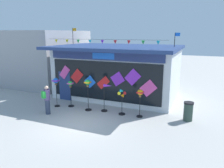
{
  "coord_description": "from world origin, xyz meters",
  "views": [
    {
      "loc": [
        5.67,
        -9.08,
        4.58
      ],
      "look_at": [
        0.5,
        3.06,
        1.52
      ],
      "focal_mm": 35.34,
      "sensor_mm": 36.0,
      "label": 1
    }
  ],
  "objects_px": {
    "kite_shop_building": "(118,71)",
    "wind_spinner_center_left": "(88,88)",
    "wind_spinner_right": "(122,98)",
    "wind_spinner_center_right": "(106,95)",
    "wind_spinner_far_left": "(56,84)",
    "trash_bin": "(188,111)",
    "person_near_camera": "(47,99)",
    "wind_spinner_left": "(70,88)",
    "wind_spinner_far_right": "(140,96)"
  },
  "relations": [
    {
      "from": "kite_shop_building",
      "to": "person_near_camera",
      "type": "height_order",
      "value": "kite_shop_building"
    },
    {
      "from": "wind_spinner_far_left",
      "to": "wind_spinner_center_left",
      "type": "relative_size",
      "value": 0.97
    },
    {
      "from": "wind_spinner_center_left",
      "to": "wind_spinner_center_right",
      "type": "relative_size",
      "value": 1.13
    },
    {
      "from": "kite_shop_building",
      "to": "wind_spinner_right",
      "type": "relative_size",
      "value": 5.77
    },
    {
      "from": "wind_spinner_center_right",
      "to": "trash_bin",
      "type": "height_order",
      "value": "wind_spinner_center_right"
    },
    {
      "from": "kite_shop_building",
      "to": "wind_spinner_center_right",
      "type": "distance_m",
      "value": 3.78
    },
    {
      "from": "wind_spinner_left",
      "to": "wind_spinner_center_right",
      "type": "xyz_separation_m",
      "value": [
        2.46,
        0.04,
        -0.15
      ]
    },
    {
      "from": "kite_shop_building",
      "to": "wind_spinner_far_left",
      "type": "relative_size",
      "value": 4.67
    },
    {
      "from": "wind_spinner_far_right",
      "to": "person_near_camera",
      "type": "relative_size",
      "value": 0.95
    },
    {
      "from": "wind_spinner_center_right",
      "to": "wind_spinner_far_right",
      "type": "xyz_separation_m",
      "value": [
        2.07,
        -0.07,
        0.18
      ]
    },
    {
      "from": "wind_spinner_far_left",
      "to": "wind_spinner_center_right",
      "type": "distance_m",
      "value": 3.34
    },
    {
      "from": "person_near_camera",
      "to": "wind_spinner_far_left",
      "type": "bearing_deg",
      "value": -49.34
    },
    {
      "from": "wind_spinner_far_left",
      "to": "person_near_camera",
      "type": "height_order",
      "value": "wind_spinner_far_left"
    },
    {
      "from": "person_near_camera",
      "to": "wind_spinner_far_right",
      "type": "bearing_deg",
      "value": -135.64
    },
    {
      "from": "wind_spinner_far_left",
      "to": "wind_spinner_center_left",
      "type": "bearing_deg",
      "value": 3.38
    },
    {
      "from": "wind_spinner_center_right",
      "to": "trash_bin",
      "type": "bearing_deg",
      "value": 5.51
    },
    {
      "from": "wind_spinner_far_right",
      "to": "trash_bin",
      "type": "xyz_separation_m",
      "value": [
        2.52,
        0.51,
        -0.7
      ]
    },
    {
      "from": "kite_shop_building",
      "to": "wind_spinner_center_right",
      "type": "relative_size",
      "value": 5.14
    },
    {
      "from": "kite_shop_building",
      "to": "wind_spinner_center_right",
      "type": "bearing_deg",
      "value": -79.68
    },
    {
      "from": "wind_spinner_center_left",
      "to": "wind_spinner_far_right",
      "type": "xyz_separation_m",
      "value": [
        3.16,
        0.17,
        -0.19
      ]
    },
    {
      "from": "wind_spinner_left",
      "to": "trash_bin",
      "type": "xyz_separation_m",
      "value": [
        7.04,
        0.48,
        -0.68
      ]
    },
    {
      "from": "wind_spinner_right",
      "to": "wind_spinner_center_left",
      "type": "bearing_deg",
      "value": -177.0
    },
    {
      "from": "kite_shop_building",
      "to": "person_near_camera",
      "type": "relative_size",
      "value": 5.16
    },
    {
      "from": "kite_shop_building",
      "to": "wind_spinner_center_left",
      "type": "height_order",
      "value": "kite_shop_building"
    },
    {
      "from": "wind_spinner_far_left",
      "to": "trash_bin",
      "type": "relative_size",
      "value": 1.81
    },
    {
      "from": "wind_spinner_left",
      "to": "wind_spinner_center_right",
      "type": "height_order",
      "value": "wind_spinner_center_right"
    },
    {
      "from": "kite_shop_building",
      "to": "wind_spinner_center_left",
      "type": "bearing_deg",
      "value": -96.42
    },
    {
      "from": "kite_shop_building",
      "to": "wind_spinner_far_left",
      "type": "bearing_deg",
      "value": -123.42
    },
    {
      "from": "wind_spinner_left",
      "to": "wind_spinner_center_left",
      "type": "distance_m",
      "value": 1.39
    },
    {
      "from": "wind_spinner_center_left",
      "to": "person_near_camera",
      "type": "xyz_separation_m",
      "value": [
        -1.86,
        -1.47,
        -0.53
      ]
    },
    {
      "from": "wind_spinner_far_left",
      "to": "wind_spinner_far_right",
      "type": "relative_size",
      "value": 1.17
    },
    {
      "from": "wind_spinner_center_right",
      "to": "wind_spinner_right",
      "type": "height_order",
      "value": "wind_spinner_center_right"
    },
    {
      "from": "wind_spinner_far_left",
      "to": "person_near_camera",
      "type": "bearing_deg",
      "value": -75.57
    },
    {
      "from": "kite_shop_building",
      "to": "wind_spinner_right",
      "type": "xyz_separation_m",
      "value": [
        1.68,
        -3.76,
        -0.9
      ]
    },
    {
      "from": "kite_shop_building",
      "to": "wind_spinner_center_right",
      "type": "height_order",
      "value": "kite_shop_building"
    },
    {
      "from": "wind_spinner_left",
      "to": "wind_spinner_right",
      "type": "distance_m",
      "value": 3.49
    },
    {
      "from": "wind_spinner_center_left",
      "to": "wind_spinner_center_right",
      "type": "height_order",
      "value": "wind_spinner_center_left"
    },
    {
      "from": "wind_spinner_center_right",
      "to": "person_near_camera",
      "type": "xyz_separation_m",
      "value": [
        -2.95,
        -1.71,
        -0.16
      ]
    },
    {
      "from": "wind_spinner_far_left",
      "to": "wind_spinner_far_right",
      "type": "xyz_separation_m",
      "value": [
        5.37,
        0.3,
        -0.24
      ]
    },
    {
      "from": "wind_spinner_center_left",
      "to": "kite_shop_building",
      "type": "bearing_deg",
      "value": 83.58
    },
    {
      "from": "kite_shop_building",
      "to": "wind_spinner_left",
      "type": "distance_m",
      "value": 4.14
    },
    {
      "from": "wind_spinner_left",
      "to": "wind_spinner_center_left",
      "type": "height_order",
      "value": "wind_spinner_center_left"
    },
    {
      "from": "wind_spinner_center_left",
      "to": "wind_spinner_right",
      "type": "distance_m",
      "value": 2.17
    },
    {
      "from": "wind_spinner_left",
      "to": "person_near_camera",
      "type": "bearing_deg",
      "value": -106.39
    },
    {
      "from": "wind_spinner_far_left",
      "to": "wind_spinner_right",
      "type": "relative_size",
      "value": 1.24
    },
    {
      "from": "person_near_camera",
      "to": "trash_bin",
      "type": "relative_size",
      "value": 1.64
    },
    {
      "from": "wind_spinner_center_right",
      "to": "person_near_camera",
      "type": "bearing_deg",
      "value": -149.86
    },
    {
      "from": "wind_spinner_far_left",
      "to": "trash_bin",
      "type": "height_order",
      "value": "wind_spinner_far_left"
    },
    {
      "from": "kite_shop_building",
      "to": "wind_spinner_center_left",
      "type": "distance_m",
      "value": 3.92
    },
    {
      "from": "wind_spinner_far_right",
      "to": "wind_spinner_center_right",
      "type": "bearing_deg",
      "value": 178.01
    }
  ]
}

